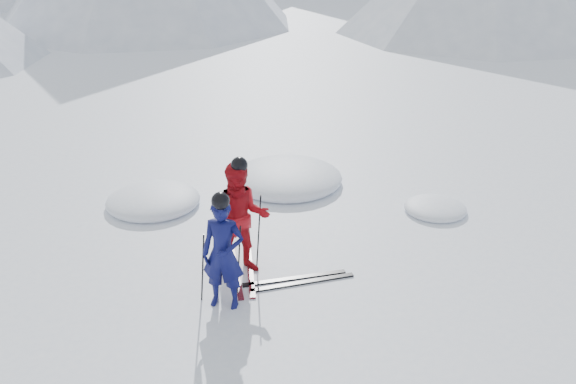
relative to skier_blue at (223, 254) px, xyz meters
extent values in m
plane|color=white|center=(2.85, 0.93, -0.87)|extent=(160.00, 160.00, 0.00)
imported|color=#0C0F4B|center=(0.00, 0.00, 0.00)|extent=(0.74, 0.63, 1.73)
imported|color=#AC0D16|center=(0.38, 0.89, 0.08)|extent=(0.96, 0.77, 1.89)
cylinder|color=black|center=(-0.30, 0.15, -0.29)|extent=(0.12, 0.08, 1.15)
cylinder|color=black|center=(0.25, 0.25, -0.29)|extent=(0.12, 0.07, 1.15)
cylinder|color=black|center=(0.08, 1.14, -0.24)|extent=(0.12, 0.10, 1.25)
cylinder|color=black|center=(0.68, 1.04, -0.24)|extent=(0.12, 0.09, 1.26)
cube|color=black|center=(0.26, 0.89, -0.85)|extent=(0.14, 1.70, 0.03)
cube|color=black|center=(0.50, 0.89, -0.85)|extent=(0.26, 1.70, 0.03)
cube|color=black|center=(1.16, 0.47, -0.85)|extent=(1.70, 0.16, 0.03)
cube|color=black|center=(1.26, 0.32, -0.85)|extent=(1.70, 0.22, 0.03)
ellipsoid|color=white|center=(-1.04, 3.76, -0.87)|extent=(1.88, 1.88, 0.41)
ellipsoid|color=white|center=(4.41, 2.33, -0.87)|extent=(1.23, 1.23, 0.27)
ellipsoid|color=white|center=(1.81, 4.30, -0.87)|extent=(2.43, 2.43, 0.54)
camera|label=1|loc=(-0.64, -7.66, 4.44)|focal=38.00mm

